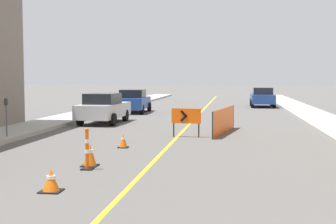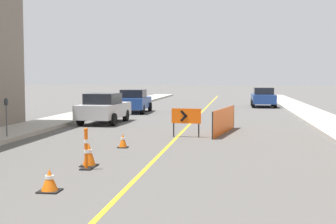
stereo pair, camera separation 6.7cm
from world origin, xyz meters
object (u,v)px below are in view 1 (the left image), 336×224
(parked_car_curb_far, at_px, (262,97))
(parking_meter_near_curb, at_px, (6,110))
(parked_car_curb_near, at_px, (104,108))
(delineator_post_rear, at_px, (87,152))
(arrow_barricade_primary, at_px, (186,117))
(traffic_cone_farthest, at_px, (123,141))
(traffic_cone_fourth, at_px, (51,181))
(parked_car_curb_mid, at_px, (133,101))
(traffic_cone_fifth, at_px, (90,155))

(parked_car_curb_far, xyz_separation_m, parking_meter_near_curb, (-10.87, -22.28, 0.41))
(parked_car_curb_near, distance_m, parked_car_curb_far, 17.59)
(delineator_post_rear, height_order, arrow_barricade_primary, arrow_barricade_primary)
(traffic_cone_farthest, height_order, arrow_barricade_primary, arrow_barricade_primary)
(traffic_cone_fourth, bearing_deg, traffic_cone_farthest, 89.49)
(parked_car_curb_near, xyz_separation_m, parked_car_curb_mid, (-0.02, 7.48, 0.00))
(traffic_cone_fifth, height_order, parked_car_curb_far, parked_car_curb_far)
(parked_car_curb_mid, distance_m, parked_car_curb_far, 11.86)
(delineator_post_rear, xyz_separation_m, parked_car_curb_mid, (-3.03, 19.63, 0.33))
(traffic_cone_fifth, relative_size, parked_car_curb_near, 0.15)
(delineator_post_rear, xyz_separation_m, parked_car_curb_near, (-3.01, 12.15, 0.33))
(arrow_barricade_primary, bearing_deg, delineator_post_rear, -100.42)
(parked_car_curb_mid, bearing_deg, parked_car_curb_far, 37.18)
(arrow_barricade_primary, distance_m, parked_car_curb_far, 20.60)
(delineator_post_rear, xyz_separation_m, arrow_barricade_primary, (1.90, 7.04, 0.35))
(parked_car_curb_near, relative_size, parked_car_curb_mid, 1.00)
(parked_car_curb_mid, relative_size, parking_meter_near_curb, 2.97)
(traffic_cone_fourth, distance_m, parking_meter_near_curb, 8.78)
(arrow_barricade_primary, bearing_deg, parked_car_curb_mid, 116.03)
(traffic_cone_farthest, xyz_separation_m, parked_car_curb_far, (6.07, 23.32, 0.56))
(arrow_barricade_primary, distance_m, parking_meter_near_curb, 6.99)
(delineator_post_rear, distance_m, parked_car_curb_mid, 19.87)
(traffic_cone_fifth, xyz_separation_m, traffic_cone_farthest, (0.12, 3.40, -0.08))
(traffic_cone_fourth, xyz_separation_m, arrow_barricade_primary, (1.91, 9.45, 0.58))
(delineator_post_rear, relative_size, parked_car_curb_far, 0.26)
(delineator_post_rear, xyz_separation_m, parked_car_curb_far, (6.11, 27.20, 0.33))
(parked_car_curb_mid, height_order, parking_meter_near_curb, parking_meter_near_curb)
(parked_car_curb_near, distance_m, parking_meter_near_curb, 7.45)
(traffic_cone_farthest, xyz_separation_m, parking_meter_near_curb, (-4.80, 1.04, 0.96))
(traffic_cone_fourth, relative_size, arrow_barricade_primary, 0.40)
(delineator_post_rear, relative_size, parking_meter_near_curb, 0.75)
(delineator_post_rear, distance_m, parked_car_curb_far, 27.88)
(traffic_cone_fourth, xyz_separation_m, parked_car_curb_mid, (-3.02, 22.05, 0.56))
(delineator_post_rear, height_order, parked_car_curb_near, parked_car_curb_near)
(arrow_barricade_primary, bearing_deg, traffic_cone_fifth, -102.08)
(traffic_cone_fifth, height_order, delineator_post_rear, delineator_post_rear)
(parked_car_curb_near, bearing_deg, parked_car_curb_far, 61.16)
(traffic_cone_fifth, relative_size, parking_meter_near_curb, 0.44)
(parked_car_curb_near, bearing_deg, traffic_cone_fifth, -73.49)
(delineator_post_rear, height_order, parked_car_curb_far, parked_car_curb_far)
(traffic_cone_fourth, relative_size, traffic_cone_farthest, 0.99)
(parked_car_curb_mid, bearing_deg, parked_car_curb_near, -92.26)
(traffic_cone_fourth, relative_size, delineator_post_rear, 0.44)
(traffic_cone_fifth, distance_m, parked_car_curb_near, 12.05)
(traffic_cone_fifth, bearing_deg, parking_meter_near_curb, 136.49)
(traffic_cone_farthest, xyz_separation_m, parked_car_curb_near, (-3.05, 8.28, 0.56))
(arrow_barricade_primary, relative_size, parked_car_curb_far, 0.28)
(delineator_post_rear, height_order, parked_car_curb_mid, parked_car_curb_mid)
(traffic_cone_fourth, distance_m, traffic_cone_fifth, 2.89)
(traffic_cone_farthest, bearing_deg, arrow_barricade_primary, 59.55)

